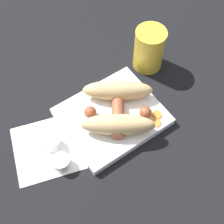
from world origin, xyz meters
TOP-DOWN VIEW (x-y plane):
  - ground_plane at (0.00, 0.00)m, footprint 3.00×3.00m
  - food_tray at (0.00, 0.00)m, footprint 0.23×0.20m
  - bread_roll at (-0.01, 0.00)m, footprint 0.22×0.21m
  - sausage at (-0.01, 0.01)m, footprint 0.14×0.12m
  - pickled_veggies at (-0.06, 0.07)m, footprint 0.07×0.05m
  - napkin at (0.17, -0.02)m, footprint 0.19×0.19m
  - condiment_cup_near at (0.15, -0.02)m, footprint 0.04×0.04m
  - condiment_cup_far at (0.16, 0.04)m, footprint 0.04×0.04m
  - drink_glass at (-0.18, -0.09)m, footprint 0.08×0.08m

SIDE VIEW (x-z plane):
  - ground_plane at x=0.00m, z-range 0.00..0.00m
  - napkin at x=0.17m, z-range 0.00..0.00m
  - food_tray at x=0.00m, z-range 0.00..0.02m
  - condiment_cup_near at x=0.15m, z-range 0.00..0.03m
  - condiment_cup_far at x=0.16m, z-range 0.00..0.03m
  - pickled_veggies at x=-0.06m, z-range 0.02..0.02m
  - sausage at x=-0.01m, z-range 0.02..0.05m
  - bread_roll at x=-0.01m, z-range 0.02..0.07m
  - drink_glass at x=-0.18m, z-range 0.00..0.12m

